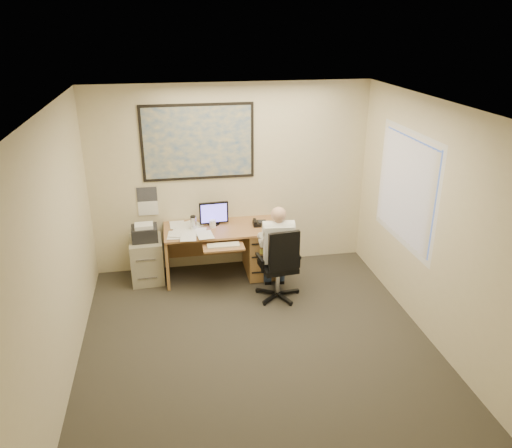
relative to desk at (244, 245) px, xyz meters
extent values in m
cube|color=#322E26|center=(-0.12, -1.90, -0.44)|extent=(4.00, 4.50, 0.00)
cube|color=white|center=(-0.12, -1.90, 2.26)|extent=(4.00, 4.50, 0.00)
cube|color=beige|center=(-0.12, 0.35, 0.91)|extent=(4.00, 0.00, 2.70)
cube|color=beige|center=(-0.12, -4.15, 0.91)|extent=(4.00, 0.00, 2.70)
cube|color=beige|center=(-2.12, -1.90, 0.91)|extent=(0.00, 4.50, 2.70)
cube|color=beige|center=(1.88, -1.90, 0.91)|extent=(0.00, 4.50, 2.70)
cube|color=#9D6E43|center=(-0.33, -0.02, 0.29)|extent=(1.60, 0.75, 0.03)
cube|color=#AC7D46|center=(0.25, -0.02, -0.08)|extent=(0.45, 0.70, 0.70)
cube|color=#AC7D46|center=(-1.11, -0.02, -0.08)|extent=(0.04, 0.70, 0.70)
cube|color=#AC7D46|center=(-0.33, 0.32, 0.01)|extent=(1.55, 0.03, 0.55)
cylinder|color=black|center=(-0.41, 0.13, 0.32)|extent=(0.16, 0.16, 0.02)
cube|color=black|center=(-0.41, 0.11, 0.49)|extent=(0.41, 0.06, 0.31)
cube|color=#695CFA|center=(-0.41, 0.08, 0.49)|extent=(0.37, 0.03, 0.27)
cube|color=#9D6E43|center=(-0.35, -0.47, 0.22)|extent=(0.55, 0.30, 0.02)
cube|color=beige|center=(-0.35, -0.47, 0.24)|extent=(0.43, 0.14, 0.02)
cube|color=black|center=(0.23, -0.03, 0.33)|extent=(0.20, 0.18, 0.05)
cylinder|color=silver|center=(-0.71, -0.02, 0.40)|extent=(0.09, 0.09, 0.19)
cylinder|color=white|center=(-0.44, 0.01, 0.36)|extent=(0.09, 0.09, 0.11)
cube|color=white|center=(-0.78, -0.02, 0.32)|extent=(0.60, 0.56, 0.03)
cube|color=#1E4C93|center=(-0.58, 0.33, 1.46)|extent=(1.56, 0.03, 1.06)
cube|color=white|center=(-1.33, 0.34, 0.64)|extent=(0.28, 0.01, 0.42)
cube|color=#A29C82|center=(-1.39, 0.04, -0.13)|extent=(0.47, 0.55, 0.62)
cube|color=black|center=(-1.39, 0.04, 0.28)|extent=(0.37, 0.33, 0.20)
cube|color=white|center=(-1.39, 0.02, 0.40)|extent=(0.26, 0.21, 0.05)
cylinder|color=silver|center=(0.33, -0.76, -0.20)|extent=(0.06, 0.06, 0.38)
cube|color=black|center=(0.33, -0.76, 0.01)|extent=(0.49, 0.49, 0.07)
cube|color=black|center=(0.31, -0.98, 0.33)|extent=(0.41, 0.10, 0.53)
camera|label=1|loc=(-0.99, -6.49, 3.04)|focal=35.00mm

